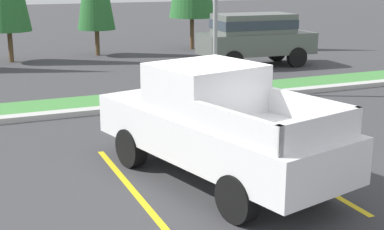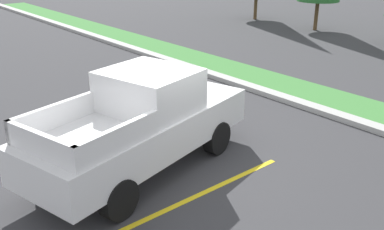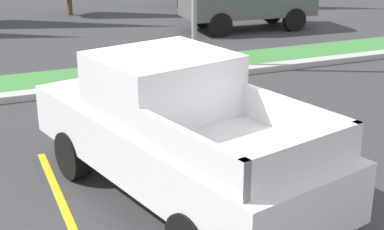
# 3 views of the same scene
# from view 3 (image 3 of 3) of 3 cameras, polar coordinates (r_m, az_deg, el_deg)

# --- Properties ---
(ground_plane) EXTENTS (120.00, 120.00, 0.00)m
(ground_plane) POSITION_cam_3_polar(r_m,az_deg,el_deg) (8.90, -1.68, -6.30)
(ground_plane) COLOR #38383A
(parking_line_near) EXTENTS (0.12, 4.80, 0.01)m
(parking_line_near) POSITION_cam_3_polar(r_m,az_deg,el_deg) (7.91, -12.34, -10.33)
(parking_line_near) COLOR yellow
(parking_line_near) RESTS_ON ground
(parking_line_far) EXTENTS (0.12, 4.80, 0.01)m
(parking_line_far) POSITION_cam_3_polar(r_m,az_deg,el_deg) (8.87, 7.77, -6.53)
(parking_line_far) COLOR yellow
(parking_line_far) RESTS_ON ground
(curb_strip) EXTENTS (56.00, 0.40, 0.15)m
(curb_strip) POSITION_cam_3_polar(r_m,az_deg,el_deg) (13.35, -9.54, 2.79)
(curb_strip) COLOR #B2B2AD
(curb_strip) RESTS_ON ground
(grass_median) EXTENTS (56.00, 1.80, 0.06)m
(grass_median) POSITION_cam_3_polar(r_m,az_deg,el_deg) (14.39, -10.59, 3.78)
(grass_median) COLOR #42843D
(grass_median) RESTS_ON ground
(pickup_truck_main) EXTENTS (3.10, 5.52, 2.10)m
(pickup_truck_main) POSITION_cam_3_polar(r_m,az_deg,el_deg) (7.86, -1.94, -1.63)
(pickup_truck_main) COLOR black
(pickup_truck_main) RESTS_ON ground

